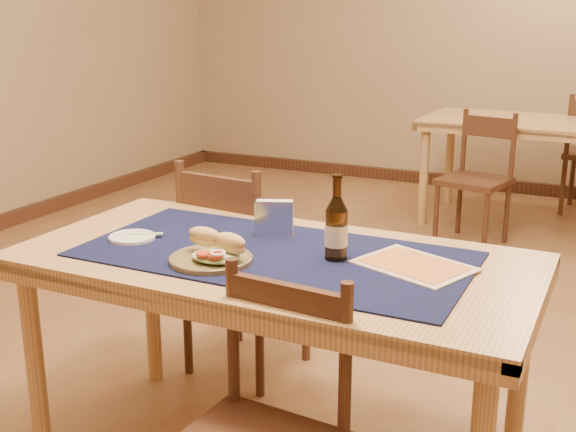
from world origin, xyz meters
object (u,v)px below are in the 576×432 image
at_px(main_table, 274,280).
at_px(beer_bottle, 336,228).
at_px(back_table, 547,133).
at_px(sandwich_plate, 213,254).
at_px(chair_main_far, 241,265).
at_px(napkin_holder, 274,219).

distance_m(main_table, beer_bottle, 0.27).
bearing_deg(back_table, sandwich_plate, -98.96).
distance_m(chair_main_far, napkin_holder, 0.61).
height_order(beer_bottle, napkin_holder, beer_bottle).
bearing_deg(sandwich_plate, chair_main_far, 113.52).
distance_m(beer_bottle, napkin_holder, 0.31).
xyz_separation_m(back_table, chair_main_far, (-0.85, -2.79, -0.19)).
relative_size(chair_main_far, napkin_holder, 6.35).
height_order(sandwich_plate, napkin_holder, napkin_holder).
xyz_separation_m(main_table, sandwich_plate, (-0.12, -0.15, 0.11)).
height_order(chair_main_far, sandwich_plate, chair_main_far).
relative_size(sandwich_plate, beer_bottle, 0.96).
bearing_deg(chair_main_far, beer_bottle, -39.32).
xyz_separation_m(beer_bottle, napkin_holder, (-0.27, 0.13, -0.04)).
height_order(back_table, sandwich_plate, sandwich_plate).
bearing_deg(chair_main_far, main_table, -51.72).
distance_m(sandwich_plate, beer_bottle, 0.37).
bearing_deg(back_table, napkin_holder, -99.07).
bearing_deg(back_table, beer_bottle, -94.02).
relative_size(back_table, napkin_holder, 11.72).
height_order(main_table, chair_main_far, chair_main_far).
height_order(main_table, back_table, same).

